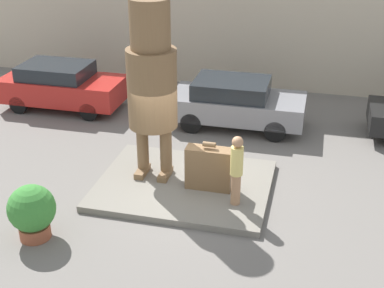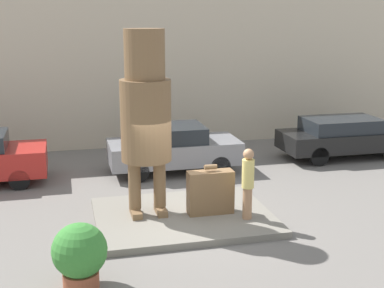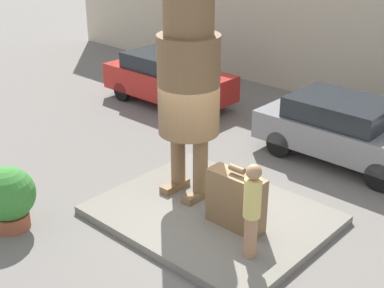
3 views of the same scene
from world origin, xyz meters
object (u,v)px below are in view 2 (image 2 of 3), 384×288
(giant_suitcase, at_px, (210,192))
(parked_car_grey, at_px, (172,147))
(statue_figure, at_px, (146,109))
(tourist, at_px, (248,181))
(planter_pot, at_px, (80,254))
(parked_car_black, at_px, (345,136))

(giant_suitcase, xyz_separation_m, parked_car_grey, (-0.06, 4.23, 0.11))
(giant_suitcase, relative_size, parked_car_grey, 0.30)
(statue_figure, height_order, giant_suitcase, statue_figure)
(tourist, distance_m, planter_pot, 4.56)
(statue_figure, distance_m, parked_car_black, 9.01)
(tourist, bearing_deg, statue_figure, 157.66)
(tourist, bearing_deg, parked_car_grey, 99.75)
(tourist, relative_size, planter_pot, 1.38)
(parked_car_black, relative_size, planter_pot, 3.75)
(statue_figure, distance_m, parked_car_grey, 4.57)
(statue_figure, relative_size, parked_car_grey, 1.08)
(parked_car_grey, xyz_separation_m, planter_pot, (-3.18, -6.94, -0.14))
(parked_car_grey, bearing_deg, planter_pot, -114.64)
(tourist, distance_m, parked_car_grey, 4.87)
(parked_car_grey, bearing_deg, parked_car_black, 3.04)
(planter_pot, bearing_deg, statue_figure, 60.38)
(giant_suitcase, height_order, parked_car_black, parked_car_black)
(giant_suitcase, bearing_deg, parked_car_black, 36.28)
(giant_suitcase, distance_m, planter_pot, 4.23)
(statue_figure, bearing_deg, giant_suitcase, -13.67)
(tourist, relative_size, parked_car_grey, 0.42)
(statue_figure, bearing_deg, planter_pot, -119.62)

